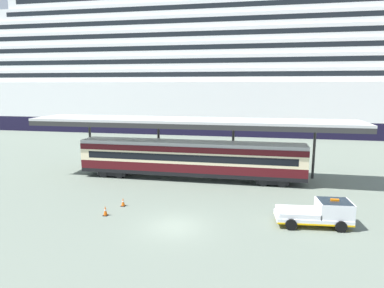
# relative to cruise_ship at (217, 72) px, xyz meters

# --- Properties ---
(ground_plane) EXTENTS (400.00, 400.00, 0.00)m
(ground_plane) POSITION_rel_cruise_ship_xyz_m (3.47, -53.96, -12.95)
(ground_plane) COLOR slate
(cruise_ship) EXTENTS (128.81, 22.10, 39.52)m
(cruise_ship) POSITION_rel_cruise_ship_xyz_m (0.00, 0.00, 0.00)
(cruise_ship) COLOR black
(cruise_ship) RESTS_ON ground
(platform_canopy) EXTENTS (34.46, 5.47, 6.42)m
(platform_canopy) POSITION_rel_cruise_ship_xyz_m (2.20, -41.43, -6.80)
(platform_canopy) COLOR beige
(platform_canopy) RESTS_ON ground
(train_carriage) EXTENTS (23.68, 2.81, 4.11)m
(train_carriage) POSITION_rel_cruise_ship_xyz_m (2.20, -41.85, -10.64)
(train_carriage) COLOR black
(train_carriage) RESTS_ON ground
(service_truck) EXTENTS (5.35, 2.59, 2.02)m
(service_truck) POSITION_rel_cruise_ship_xyz_m (13.63, -51.79, -11.96)
(service_truck) COLOR white
(service_truck) RESTS_ON ground
(traffic_cone_near) EXTENTS (0.36, 0.36, 0.71)m
(traffic_cone_near) POSITION_rel_cruise_ship_xyz_m (-1.74, -50.78, -12.60)
(traffic_cone_near) COLOR black
(traffic_cone_near) RESTS_ON ground
(traffic_cone_mid) EXTENTS (0.36, 0.36, 0.79)m
(traffic_cone_mid) POSITION_rel_cruise_ship_xyz_m (-2.29, -52.97, -12.57)
(traffic_cone_mid) COLOR black
(traffic_cone_mid) RESTS_ON ground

